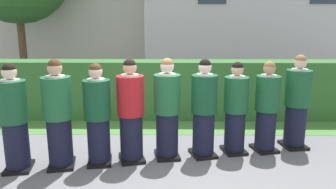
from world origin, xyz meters
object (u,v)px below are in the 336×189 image
student_front_row_6 (236,110)px  student_front_row_8 (297,104)px  student_front_row_1 (58,117)px  student_front_row_7 (267,109)px  student_front_row_4 (167,111)px  student_in_red_blazer (131,113)px  student_front_row_5 (204,111)px  student_front_row_0 (14,120)px  student_front_row_2 (98,117)px

student_front_row_6 → student_front_row_8: (1.10, 0.25, 0.05)m
student_front_row_1 → student_front_row_7: student_front_row_1 is taller
student_front_row_1 → student_front_row_4: student_front_row_1 is taller
student_in_red_blazer → student_front_row_4: size_ratio=1.00×
student_front_row_5 → student_front_row_7: size_ratio=1.04×
student_front_row_0 → student_front_row_4: size_ratio=0.99×
student_front_row_0 → student_front_row_8: student_front_row_8 is taller
student_front_row_0 → student_front_row_5: (2.82, 0.57, -0.00)m
student_front_row_4 → student_front_row_6: bearing=10.9°
student_front_row_5 → student_front_row_8: size_ratio=0.98×
student_front_row_7 → student_front_row_4: bearing=-169.7°
student_front_row_4 → student_front_row_7: size_ratio=1.05×
student_in_red_blazer → student_front_row_8: student_front_row_8 is taller
student_front_row_0 → student_front_row_8: bearing=12.2°
student_in_red_blazer → student_front_row_7: 2.28m
student_front_row_4 → student_front_row_8: bearing=11.9°
student_front_row_2 → student_front_row_6: student_front_row_2 is taller
student_front_row_0 → student_front_row_8: 4.56m
student_front_row_6 → student_front_row_0: bearing=-168.0°
student_front_row_2 → student_front_row_8: student_front_row_8 is taller
student_front_row_8 → student_front_row_2: bearing=-167.6°
student_front_row_0 → student_front_row_2: bearing=11.6°
student_front_row_7 → student_front_row_0: bearing=-168.4°
student_front_row_1 → student_in_red_blazer: bearing=12.9°
student_front_row_0 → student_front_row_7: 3.98m
student_front_row_1 → student_front_row_8: student_front_row_1 is taller
student_front_row_1 → student_front_row_5: size_ratio=1.03×
student_front_row_0 → student_front_row_6: student_front_row_0 is taller
student_front_row_0 → student_front_row_5: 2.87m
student_front_row_2 → student_front_row_4: (1.06, 0.25, 0.02)m
student_front_row_7 → student_front_row_8: bearing=16.7°
student_front_row_0 → student_front_row_6: 3.43m
student_front_row_5 → student_front_row_7: student_front_row_5 is taller
student_front_row_1 → student_front_row_2: (0.56, 0.12, -0.04)m
student_front_row_0 → student_front_row_4: 2.28m
student_front_row_1 → student_front_row_2: bearing=12.0°
student_front_row_1 → student_front_row_6: bearing=12.1°
student_front_row_8 → student_front_row_7: bearing=-163.3°
student_front_row_6 → student_front_row_7: student_front_row_7 is taller
student_front_row_2 → student_front_row_1: bearing=-168.0°
student_front_row_5 → student_front_row_4: bearing=-172.8°
student_front_row_5 → student_front_row_8: (1.64, 0.40, 0.01)m
student_front_row_2 → student_front_row_7: (2.73, 0.56, -0.02)m
student_front_row_0 → student_front_row_2: size_ratio=1.02×
student_in_red_blazer → student_front_row_4: bearing=13.2°
student_in_red_blazer → student_front_row_8: size_ratio=1.00×
student_front_row_2 → student_front_row_5: student_front_row_5 is taller
student_in_red_blazer → student_front_row_7: (2.23, 0.43, -0.04)m
student_front_row_4 → student_front_row_6: 1.15m
student_front_row_7 → student_in_red_blazer: bearing=-169.0°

